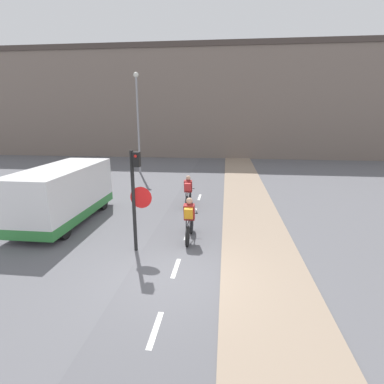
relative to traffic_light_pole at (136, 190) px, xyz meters
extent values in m
plane|color=#5B5B60|center=(1.38, -1.54, -1.97)|extent=(120.00, 120.00, 0.00)
cube|color=#56565B|center=(1.38, -1.54, -1.96)|extent=(2.51, 60.00, 0.02)
cube|color=white|center=(1.38, -3.54, -1.95)|extent=(0.12, 1.10, 0.00)
cube|color=white|center=(1.38, -1.04, -1.95)|extent=(0.12, 1.10, 0.00)
cube|color=white|center=(1.38, 1.46, -1.95)|extent=(0.12, 1.10, 0.00)
cube|color=white|center=(1.38, 3.96, -1.95)|extent=(0.12, 1.10, 0.00)
cube|color=white|center=(1.38, 6.46, -1.95)|extent=(0.12, 1.10, 0.00)
cube|color=gray|center=(3.83, -1.54, -1.95)|extent=(2.40, 60.00, 0.05)
cube|color=slate|center=(1.38, 23.58, 3.15)|extent=(60.00, 5.00, 10.25)
cube|color=#473D38|center=(1.38, 23.58, 8.53)|extent=(60.00, 5.20, 0.50)
cylinder|color=black|center=(-0.08, 0.00, -0.38)|extent=(0.11, 0.11, 3.19)
cube|color=black|center=(0.07, 0.00, 0.95)|extent=(0.20, 0.20, 0.44)
sphere|color=red|center=(0.07, -0.11, 1.06)|extent=(0.09, 0.09, 0.09)
cone|color=red|center=(0.15, 0.00, -0.22)|extent=(0.67, 0.01, 0.67)
cone|color=silver|center=(0.15, 0.00, -0.22)|extent=(0.60, 0.02, 0.60)
cylinder|color=gray|center=(-3.62, 12.82, 1.40)|extent=(0.14, 0.14, 6.75)
sphere|color=silver|center=(-3.62, 12.82, 4.88)|extent=(0.36, 0.36, 0.36)
cylinder|color=black|center=(1.51, 0.47, -1.64)|extent=(0.07, 0.68, 0.68)
cylinder|color=black|center=(1.51, 1.61, -1.64)|extent=(0.07, 0.68, 0.68)
cylinder|color=black|center=(1.51, 1.26, -1.46)|extent=(0.04, 0.72, 0.42)
cylinder|color=black|center=(1.51, 0.73, -1.44)|extent=(0.04, 0.38, 0.45)
cylinder|color=black|center=(1.51, 1.08, -1.25)|extent=(0.04, 1.06, 0.07)
cylinder|color=black|center=(1.51, 0.69, -1.64)|extent=(0.04, 0.43, 0.05)
cylinder|color=black|center=(1.51, 1.61, -1.21)|extent=(0.46, 0.03, 0.03)
cube|color=maroon|center=(1.51, 0.96, -0.95)|extent=(0.36, 0.31, 0.59)
sphere|color=tan|center=(1.51, 1.00, -0.57)|extent=(0.22, 0.22, 0.22)
cylinder|color=#232328|center=(1.41, 0.92, -1.39)|extent=(0.04, 0.07, 0.43)
cylinder|color=#232328|center=(1.61, 0.92, -1.39)|extent=(0.04, 0.07, 0.43)
cube|color=orange|center=(1.51, 0.78, -0.93)|extent=(0.28, 0.23, 0.39)
cylinder|color=black|center=(0.99, 4.35, -1.65)|extent=(0.07, 0.65, 0.65)
cylinder|color=black|center=(0.99, 5.46, -1.65)|extent=(0.07, 0.65, 0.65)
cylinder|color=slate|center=(0.99, 5.11, -1.48)|extent=(0.04, 0.70, 0.40)
cylinder|color=slate|center=(0.99, 4.60, -1.46)|extent=(0.04, 0.37, 0.43)
cylinder|color=slate|center=(0.99, 4.94, -1.28)|extent=(0.04, 1.03, 0.07)
cylinder|color=slate|center=(0.99, 4.56, -1.66)|extent=(0.04, 0.42, 0.05)
cylinder|color=black|center=(0.99, 5.46, -1.24)|extent=(0.46, 0.03, 0.03)
cube|color=maroon|center=(0.99, 4.82, -0.98)|extent=(0.36, 0.31, 0.59)
sphere|color=tan|center=(0.99, 4.86, -0.60)|extent=(0.22, 0.22, 0.22)
cylinder|color=#232328|center=(0.89, 4.79, -1.41)|extent=(0.04, 0.07, 0.41)
cylinder|color=#232328|center=(1.09, 4.79, -1.41)|extent=(0.04, 0.07, 0.41)
cube|color=red|center=(0.99, 4.64, -0.96)|extent=(0.28, 0.23, 0.39)
cube|color=white|center=(-3.70, 2.31, -0.74)|extent=(1.97, 5.16, 1.97)
cube|color=#33843D|center=(-3.70, 2.31, -1.55)|extent=(1.98, 5.17, 0.36)
cube|color=black|center=(-3.70, 4.87, -0.40)|extent=(1.78, 0.04, 0.70)
cylinder|color=black|center=(-4.59, 3.99, -1.62)|extent=(0.18, 0.70, 0.70)
cylinder|color=black|center=(-2.81, 3.99, -1.62)|extent=(0.18, 0.70, 0.70)
cylinder|color=black|center=(-4.59, 0.64, -1.62)|extent=(0.18, 0.70, 0.70)
cylinder|color=black|center=(-2.81, 0.64, -1.62)|extent=(0.18, 0.70, 0.70)
camera|label=1|loc=(2.69, -8.53, 2.22)|focal=28.00mm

